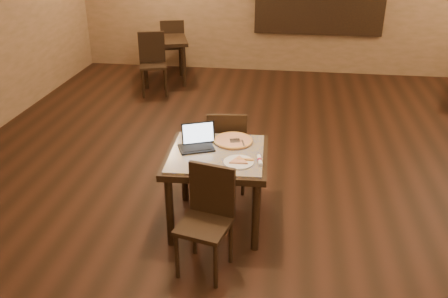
# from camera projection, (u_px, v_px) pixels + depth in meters

# --- Properties ---
(ground) EXTENTS (10.00, 10.00, 0.00)m
(ground) POSITION_uv_depth(u_px,v_px,m) (278.00, 212.00, 4.81)
(ground) COLOR black
(ground) RESTS_ON ground
(tiled_table) EXTENTS (0.96, 0.96, 0.76)m
(tiled_table) POSITION_uv_depth(u_px,v_px,m) (217.00, 163.00, 4.36)
(tiled_table) COLOR black
(tiled_table) RESTS_ON ground
(chair_main_near) EXTENTS (0.48, 0.48, 0.91)m
(chair_main_near) POSITION_uv_depth(u_px,v_px,m) (208.00, 213.00, 3.87)
(chair_main_near) COLOR black
(chair_main_near) RESTS_ON ground
(chair_main_far) EXTENTS (0.45, 0.45, 0.93)m
(chair_main_far) POSITION_uv_depth(u_px,v_px,m) (227.00, 147.00, 4.97)
(chair_main_far) COLOR black
(chair_main_far) RESTS_ON ground
(laptop) EXTENTS (0.37, 0.35, 0.21)m
(laptop) POSITION_uv_depth(u_px,v_px,m) (197.00, 141.00, 4.40)
(laptop) COLOR black
(laptop) RESTS_ON tiled_table
(plate) EXTENTS (0.27, 0.27, 0.01)m
(plate) POSITION_uv_depth(u_px,v_px,m) (239.00, 162.00, 4.12)
(plate) COLOR white
(plate) RESTS_ON tiled_table
(pizza_slice) EXTENTS (0.20, 0.20, 0.02)m
(pizza_slice) POSITION_uv_depth(u_px,v_px,m) (239.00, 161.00, 4.12)
(pizza_slice) COLOR beige
(pizza_slice) RESTS_ON plate
(pizza_pan) EXTENTS (0.34, 0.34, 0.01)m
(pizza_pan) POSITION_uv_depth(u_px,v_px,m) (233.00, 142.00, 4.51)
(pizza_pan) COLOR silver
(pizza_pan) RESTS_ON tiled_table
(pizza_whole) EXTENTS (0.37, 0.37, 0.03)m
(pizza_whole) POSITION_uv_depth(u_px,v_px,m) (233.00, 140.00, 4.50)
(pizza_whole) COLOR beige
(pizza_whole) RESTS_ON pizza_pan
(spatula) EXTENTS (0.15, 0.24, 0.01)m
(spatula) POSITION_uv_depth(u_px,v_px,m) (235.00, 141.00, 4.48)
(spatula) COLOR silver
(spatula) RESTS_ON pizza_whole
(napkin_roll) EXTENTS (0.07, 0.18, 0.04)m
(napkin_roll) POSITION_uv_depth(u_px,v_px,m) (260.00, 160.00, 4.13)
(napkin_roll) COLOR white
(napkin_roll) RESTS_ON tiled_table
(other_table_b) EXTENTS (1.04, 1.04, 0.78)m
(other_table_b) POSITION_uv_depth(u_px,v_px,m) (163.00, 46.00, 8.36)
(other_table_b) COLOR black
(other_table_b) RESTS_ON ground
(other_table_b_chair_near) EXTENTS (0.55, 0.55, 1.01)m
(other_table_b_chair_near) POSITION_uv_depth(u_px,v_px,m) (153.00, 60.00, 7.88)
(other_table_b_chair_near) COLOR black
(other_table_b_chair_near) RESTS_ON ground
(other_table_b_chair_far) EXTENTS (0.55, 0.55, 1.01)m
(other_table_b_chair_far) POSITION_uv_depth(u_px,v_px,m) (173.00, 43.00, 8.92)
(other_table_b_chair_far) COLOR black
(other_table_b_chair_far) RESTS_ON ground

